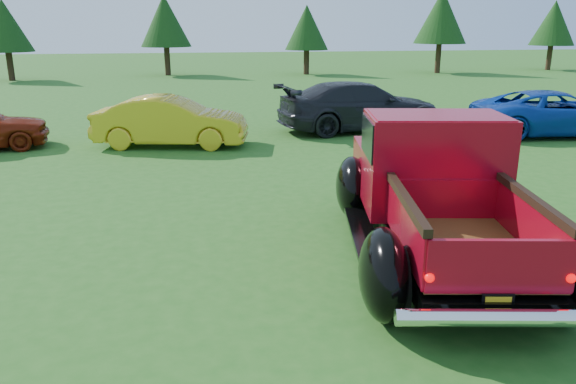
# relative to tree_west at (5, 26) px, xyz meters

# --- Properties ---
(ground) EXTENTS (120.00, 120.00, 0.00)m
(ground) POSITION_rel_tree_west_xyz_m (12.00, -29.00, -3.11)
(ground) COLOR #225919
(ground) RESTS_ON ground
(tree_west) EXTENTS (2.94, 2.94, 4.60)m
(tree_west) POSITION_rel_tree_west_xyz_m (0.00, 0.00, 0.00)
(tree_west) COLOR #332114
(tree_west) RESTS_ON ground
(tree_mid_left) EXTENTS (3.20, 3.20, 5.00)m
(tree_mid_left) POSITION_rel_tree_west_xyz_m (9.00, 2.00, 0.27)
(tree_mid_left) COLOR #332114
(tree_mid_left) RESTS_ON ground
(tree_mid_right) EXTENTS (2.82, 2.82, 4.40)m
(tree_mid_right) POSITION_rel_tree_west_xyz_m (18.00, 1.00, -0.14)
(tree_mid_right) COLOR #332114
(tree_mid_right) RESTS_ON ground
(tree_east) EXTENTS (3.46, 3.46, 5.40)m
(tree_east) POSITION_rel_tree_west_xyz_m (27.00, 0.50, 0.55)
(tree_east) COLOR #332114
(tree_east) RESTS_ON ground
(tree_far_east) EXTENTS (3.07, 3.07, 4.80)m
(tree_far_east) POSITION_rel_tree_west_xyz_m (36.00, 1.50, 0.14)
(tree_far_east) COLOR #332114
(tree_far_east) RESTS_ON ground
(pickup_truck) EXTENTS (3.38, 5.75, 2.03)m
(pickup_truck) POSITION_rel_tree_west_xyz_m (13.63, -28.59, -2.15)
(pickup_truck) COLOR black
(pickup_truck) RESTS_ON ground
(show_car_yellow) EXTENTS (4.33, 2.22, 1.36)m
(show_car_yellow) POSITION_rel_tree_west_xyz_m (9.67, -20.43, -2.43)
(show_car_yellow) COLOR gold
(show_car_yellow) RESTS_ON ground
(show_car_grey) EXTENTS (5.45, 2.76, 1.52)m
(show_car_grey) POSITION_rel_tree_west_xyz_m (15.50, -19.05, -2.35)
(show_car_grey) COLOR black
(show_car_grey) RESTS_ON ground
(show_car_blue) EXTENTS (5.02, 2.74, 1.33)m
(show_car_blue) POSITION_rel_tree_west_xyz_m (21.04, -20.86, -2.44)
(show_car_blue) COLOR #0E399F
(show_car_blue) RESTS_ON ground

